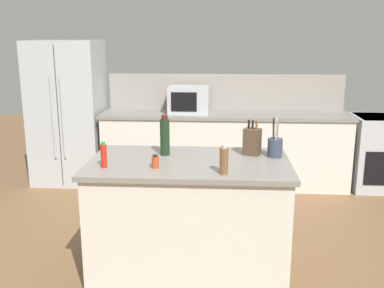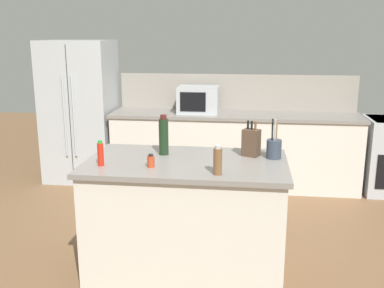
{
  "view_description": "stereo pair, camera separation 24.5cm",
  "coord_description": "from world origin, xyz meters",
  "px_view_note": "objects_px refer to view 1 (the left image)",
  "views": [
    {
      "loc": [
        0.24,
        -3.39,
        1.91
      ],
      "look_at": [
        0.0,
        0.35,
        0.99
      ],
      "focal_mm": 42.0,
      "sensor_mm": 36.0,
      "label": 1
    },
    {
      "loc": [
        0.48,
        -3.36,
        1.91
      ],
      "look_at": [
        0.0,
        0.35,
        0.99
      ],
      "focal_mm": 42.0,
      "sensor_mm": 36.0,
      "label": 2
    }
  ],
  "objects_px": {
    "range_oven": "(382,152)",
    "pepper_grinder": "(224,160)",
    "refrigerator": "(68,113)",
    "microwave": "(189,100)",
    "knife_block": "(252,141)",
    "wine_bottle": "(165,136)",
    "spice_jar_paprika": "(155,162)",
    "hot_sauce_bottle": "(104,155)",
    "utensil_crock": "(275,147)"
  },
  "relations": [
    {
      "from": "range_oven",
      "to": "pepper_grinder",
      "type": "height_order",
      "value": "pepper_grinder"
    },
    {
      "from": "refrigerator",
      "to": "microwave",
      "type": "bearing_deg",
      "value": -1.87
    },
    {
      "from": "pepper_grinder",
      "to": "knife_block",
      "type": "bearing_deg",
      "value": 66.48
    },
    {
      "from": "wine_bottle",
      "to": "spice_jar_paprika",
      "type": "distance_m",
      "value": 0.39
    },
    {
      "from": "refrigerator",
      "to": "wine_bottle",
      "type": "bearing_deg",
      "value": -53.81
    },
    {
      "from": "refrigerator",
      "to": "hot_sauce_bottle",
      "type": "xyz_separation_m",
      "value": [
        1.11,
        -2.47,
        0.12
      ]
    },
    {
      "from": "wine_bottle",
      "to": "spice_jar_paprika",
      "type": "xyz_separation_m",
      "value": [
        -0.03,
        -0.37,
        -0.11
      ]
    },
    {
      "from": "knife_block",
      "to": "pepper_grinder",
      "type": "xyz_separation_m",
      "value": [
        -0.23,
        -0.53,
        -0.01
      ]
    },
    {
      "from": "range_oven",
      "to": "microwave",
      "type": "height_order",
      "value": "microwave"
    },
    {
      "from": "refrigerator",
      "to": "range_oven",
      "type": "distance_m",
      "value": 4.04
    },
    {
      "from": "microwave",
      "to": "spice_jar_paprika",
      "type": "height_order",
      "value": "microwave"
    },
    {
      "from": "microwave",
      "to": "knife_block",
      "type": "distance_m",
      "value": 2.09
    },
    {
      "from": "spice_jar_paprika",
      "to": "wine_bottle",
      "type": "bearing_deg",
      "value": 85.73
    },
    {
      "from": "range_oven",
      "to": "knife_block",
      "type": "relative_size",
      "value": 3.17
    },
    {
      "from": "wine_bottle",
      "to": "pepper_grinder",
      "type": "distance_m",
      "value": 0.69
    },
    {
      "from": "microwave",
      "to": "utensil_crock",
      "type": "xyz_separation_m",
      "value": [
        0.85,
        -2.03,
        -0.08
      ]
    },
    {
      "from": "microwave",
      "to": "utensil_crock",
      "type": "height_order",
      "value": "microwave"
    },
    {
      "from": "wine_bottle",
      "to": "utensil_crock",
      "type": "bearing_deg",
      "value": -0.02
    },
    {
      "from": "range_oven",
      "to": "wine_bottle",
      "type": "distance_m",
      "value": 3.27
    },
    {
      "from": "hot_sauce_bottle",
      "to": "pepper_grinder",
      "type": "bearing_deg",
      "value": -6.61
    },
    {
      "from": "utensil_crock",
      "to": "wine_bottle",
      "type": "bearing_deg",
      "value": 179.98
    },
    {
      "from": "hot_sauce_bottle",
      "to": "knife_block",
      "type": "bearing_deg",
      "value": 21.0
    },
    {
      "from": "knife_block",
      "to": "spice_jar_paprika",
      "type": "relative_size",
      "value": 2.91
    },
    {
      "from": "microwave",
      "to": "pepper_grinder",
      "type": "xyz_separation_m",
      "value": [
        0.43,
        -2.52,
        -0.07
      ]
    },
    {
      "from": "knife_block",
      "to": "range_oven",
      "type": "bearing_deg",
      "value": 71.64
    },
    {
      "from": "refrigerator",
      "to": "range_oven",
      "type": "xyz_separation_m",
      "value": [
        4.01,
        -0.05,
        -0.45
      ]
    },
    {
      "from": "hot_sauce_bottle",
      "to": "microwave",
      "type": "bearing_deg",
      "value": 79.22
    },
    {
      "from": "microwave",
      "to": "refrigerator",
      "type": "bearing_deg",
      "value": 178.13
    },
    {
      "from": "refrigerator",
      "to": "utensil_crock",
      "type": "distance_m",
      "value": 3.2
    },
    {
      "from": "refrigerator",
      "to": "wine_bottle",
      "type": "distance_m",
      "value": 2.59
    },
    {
      "from": "wine_bottle",
      "to": "hot_sauce_bottle",
      "type": "height_order",
      "value": "wine_bottle"
    },
    {
      "from": "wine_bottle",
      "to": "pepper_grinder",
      "type": "relative_size",
      "value": 1.56
    },
    {
      "from": "range_oven",
      "to": "utensil_crock",
      "type": "xyz_separation_m",
      "value": [
        -1.59,
        -2.03,
        0.56
      ]
    },
    {
      "from": "range_oven",
      "to": "pepper_grinder",
      "type": "bearing_deg",
      "value": -128.53
    },
    {
      "from": "refrigerator",
      "to": "knife_block",
      "type": "relative_size",
      "value": 6.32
    },
    {
      "from": "wine_bottle",
      "to": "pepper_grinder",
      "type": "bearing_deg",
      "value": -45.32
    },
    {
      "from": "hot_sauce_bottle",
      "to": "utensil_crock",
      "type": "bearing_deg",
      "value": 16.35
    },
    {
      "from": "refrigerator",
      "to": "microwave",
      "type": "xyz_separation_m",
      "value": [
        1.57,
        -0.05,
        0.19
      ]
    },
    {
      "from": "range_oven",
      "to": "utensil_crock",
      "type": "relative_size",
      "value": 2.87
    },
    {
      "from": "spice_jar_paprika",
      "to": "pepper_grinder",
      "type": "distance_m",
      "value": 0.52
    },
    {
      "from": "utensil_crock",
      "to": "hot_sauce_bottle",
      "type": "xyz_separation_m",
      "value": [
        -1.31,
        -0.38,
        0.01
      ]
    },
    {
      "from": "pepper_grinder",
      "to": "range_oven",
      "type": "bearing_deg",
      "value": 51.47
    },
    {
      "from": "hot_sauce_bottle",
      "to": "pepper_grinder",
      "type": "height_order",
      "value": "pepper_grinder"
    },
    {
      "from": "microwave",
      "to": "spice_jar_paprika",
      "type": "distance_m",
      "value": 2.41
    },
    {
      "from": "utensil_crock",
      "to": "spice_jar_paprika",
      "type": "distance_m",
      "value": 0.99
    },
    {
      "from": "knife_block",
      "to": "wine_bottle",
      "type": "distance_m",
      "value": 0.72
    },
    {
      "from": "range_oven",
      "to": "spice_jar_paprika",
      "type": "bearing_deg",
      "value": -136.32
    },
    {
      "from": "microwave",
      "to": "wine_bottle",
      "type": "relative_size",
      "value": 1.52
    },
    {
      "from": "spice_jar_paprika",
      "to": "hot_sauce_bottle",
      "type": "distance_m",
      "value": 0.39
    },
    {
      "from": "spice_jar_paprika",
      "to": "pepper_grinder",
      "type": "relative_size",
      "value": 0.47
    }
  ]
}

